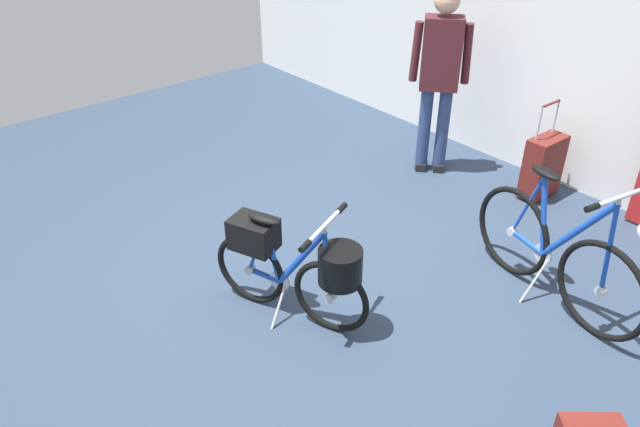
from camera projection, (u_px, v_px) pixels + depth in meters
The scene contains 6 objects.
ground_plane at pixel (281, 291), 4.03m from camera, with size 8.21×8.21×0.00m, color #2D3D51.
back_wall at pixel (554, 14), 4.85m from camera, with size 8.21×0.10×2.78m, color white.
folding_bike_foreground at pixel (295, 264), 3.60m from camera, with size 1.02×0.58×0.77m.
display_bike_left at pixel (555, 253), 3.79m from camera, with size 1.34×0.53×0.95m.
visitor_near_wall at pixel (439, 72), 5.05m from camera, with size 0.42×0.39×1.62m.
rolling_suitcase at pixel (543, 166), 4.97m from camera, with size 0.19×0.36×0.83m.
Camera 1 is at (2.57, -1.83, 2.57)m, focal length 33.54 mm.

